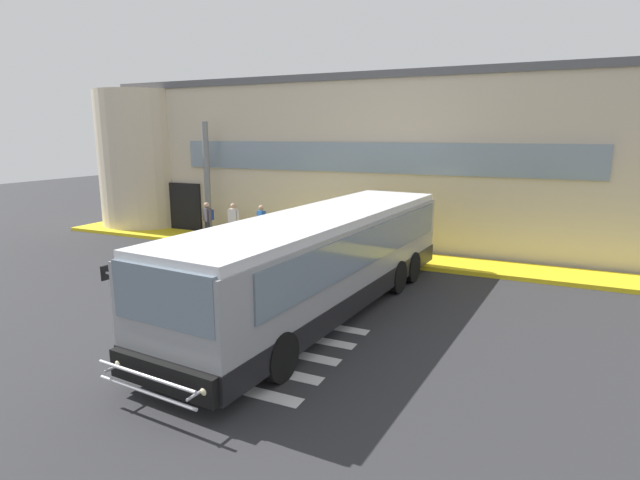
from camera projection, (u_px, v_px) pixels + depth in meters
The scene contains 10 objects.
ground_plane at pixel (269, 285), 16.06m from camera, with size 80.00×90.00×0.02m, color #2B2B2D.
bay_paint_stripes at pixel (251, 345), 11.51m from camera, with size 4.40×3.96×0.01m.
terminal_building at pixel (371, 157), 25.94m from camera, with size 25.14×13.80×7.12m.
boarding_curb at pixel (329, 251), 20.30m from camera, with size 27.34×2.00×0.15m, color yellow.
entry_support_column at pixel (207, 179), 22.92m from camera, with size 0.28×0.28×5.12m, color slate.
bus_main_foreground at pixel (323, 264), 13.45m from camera, with size 3.88×12.02×2.70m.
passenger_near_column at pixel (208, 218), 21.91m from camera, with size 0.54×0.48×1.68m.
passenger_by_doorway at pixel (234, 220), 21.62m from camera, with size 0.59×0.25×1.68m.
passenger_at_curb_edge at pixel (262, 223), 21.08m from camera, with size 0.54×0.36×1.68m.
safety_bollard_yellow at pixel (333, 250), 18.88m from camera, with size 0.18×0.18×0.90m, color yellow.
Camera 1 is at (7.96, -13.29, 4.75)m, focal length 28.19 mm.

